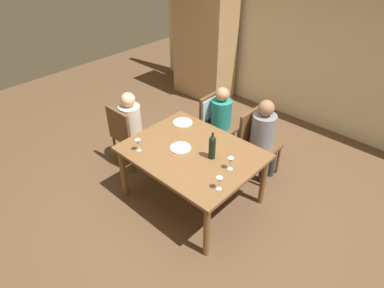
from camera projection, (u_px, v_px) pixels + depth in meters
ground_plane at (192, 197)px, 4.25m from camera, size 10.00×10.00×0.00m
rear_room_partition at (313, 42)px, 5.16m from camera, size 6.40×0.12×2.70m
armoire_cabinet at (204, 39)px, 6.06m from camera, size 1.18×0.62×2.18m
dining_table at (192, 156)px, 3.87m from camera, size 1.52×1.19×0.74m
chair_far_left at (214, 117)px, 4.75m from camera, size 0.45×0.44×0.92m
chair_far_right at (256, 139)px, 4.39m from camera, size 0.44×0.44×0.92m
chair_left_end at (127, 132)px, 4.52m from camera, size 0.44×0.44×0.92m
person_woman_host at (222, 118)px, 4.65m from camera, size 0.33×0.28×1.09m
person_man_bearded at (264, 135)px, 4.26m from camera, size 0.35×0.31×1.14m
person_man_guest at (132, 123)px, 4.53m from camera, size 0.29×0.33×1.10m
wine_bottle_tall_green at (212, 147)px, 3.64m from camera, size 0.08×0.08×0.33m
wine_glass_near_left at (231, 161)px, 3.50m from camera, size 0.07×0.07×0.15m
wine_glass_centre at (219, 181)px, 3.25m from camera, size 0.07×0.07×0.15m
wine_glass_near_right at (138, 143)px, 3.78m from camera, size 0.07×0.07×0.15m
dinner_plate_host at (180, 148)px, 3.87m from camera, size 0.25×0.25×0.01m
dinner_plate_guest_left at (183, 123)px, 4.33m from camera, size 0.25×0.25×0.01m
handbag at (153, 144)px, 5.03m from camera, size 0.30×0.16×0.22m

